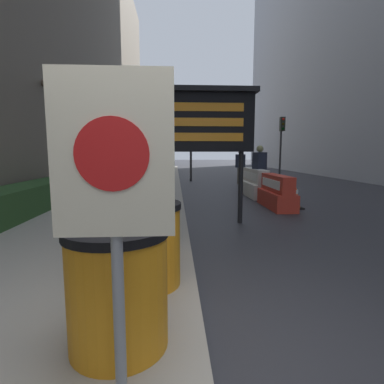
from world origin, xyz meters
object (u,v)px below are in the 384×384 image
Objects in this scene: traffic_cone_mid at (251,183)px; pedestrian_passerby at (240,164)px; jersey_barrier_white at (255,184)px; barrel_drum_back at (148,222)px; jersey_barrier_red_striped at (277,193)px; pedestrian_worker at (259,166)px; barrel_drum_middle at (147,244)px; traffic_light_far_side at (282,134)px; warning_sign at (114,183)px; barrel_drum_foreground at (118,287)px; traffic_light_near_curb at (191,119)px; message_board at (197,122)px; traffic_cone_near at (294,194)px.

pedestrian_passerby reaches higher than traffic_cone_mid.
barrel_drum_back is at bearing -116.77° from jersey_barrier_white.
jersey_barrier_red_striped is 2.26m from pedestrian_worker.
barrel_drum_middle is 0.24× the size of traffic_light_far_side.
jersey_barrier_red_striped is at bearing 64.77° from warning_sign.
barrel_drum_foreground is 0.19× the size of traffic_light_near_curb.
traffic_light_near_curb is (0.38, 9.46, 1.06)m from message_board.
traffic_cone_near is (3.47, 4.77, -0.18)m from barrel_drum_middle.
traffic_light_far_side is at bearing 64.97° from jersey_barrier_white.
jersey_barrier_white is 6.46m from traffic_light_near_curb.
traffic_light_far_side is 5.58m from pedestrian_passerby.
barrel_drum_foreground reaches higher than traffic_cone_mid.
traffic_cone_near is at bearing 29.84° from message_board.
warning_sign is 1.08× the size of pedestrian_passerby.
traffic_cone_near is (3.58, 5.76, -0.18)m from barrel_drum_foreground.
traffic_cone_mid is (0.11, 3.11, -0.05)m from jersey_barrier_red_striped.
warning_sign is at bearing -112.09° from traffic_light_far_side.
jersey_barrier_white is at bearing -70.92° from traffic_light_near_curb.
traffic_cone_near is at bearing -107.70° from traffic_light_far_side.
warning_sign is at bearing -109.25° from jersey_barrier_white.
traffic_light_far_side is 2.09× the size of pedestrian_worker.
traffic_cone_mid is at bearing 71.77° from warning_sign.
traffic_cone_near is at bearing 58.16° from barrel_drum_foreground.
barrel_drum_middle is 7.75m from pedestrian_worker.
warning_sign reaches higher than jersey_barrier_white.
traffic_light_near_curb is 2.72× the size of pedestrian_passerby.
pedestrian_passerby is (3.46, 10.12, 0.39)m from barrel_drum_back.
traffic_cone_mid is at bearing -66.57° from traffic_light_near_curb.
jersey_barrier_red_striped is 0.40× the size of traffic_light_near_curb.
traffic_light_far_side reaches higher than jersey_barrier_red_striped.
jersey_barrier_red_striped is (2.29, 1.69, -1.72)m from message_board.
traffic_light_near_curb is at bearing 84.91° from barrel_drum_middle.
barrel_drum_back is 7.72m from traffic_cone_mid.
jersey_barrier_red_striped is at bearing 58.18° from barrel_drum_middle.
barrel_drum_middle is 1.08× the size of traffic_cone_near.
traffic_cone_near is 0.18× the size of traffic_light_near_curb.
traffic_cone_near is 3.25m from traffic_cone_mid.
barrel_drum_back is at bearing -128.48° from jersey_barrier_red_striped.
barrel_drum_back is 2.65m from warning_sign.
barrel_drum_back is at bearing -83.14° from pedestrian_passerby.
traffic_cone_near is at bearing 61.22° from warning_sign.
barrel_drum_foreground reaches higher than jersey_barrier_red_striped.
pedestrian_worker is at bearing 61.99° from barrel_drum_back.
warning_sign is 7.18m from jersey_barrier_red_striped.
pedestrian_worker reaches higher than barrel_drum_back.
traffic_light_near_curb is 3.53m from pedestrian_passerby.
pedestrian_passerby is (3.50, 12.10, 0.39)m from barrel_drum_foreground.
barrel_drum_middle is 3.64m from message_board.
warning_sign reaches higher than barrel_drum_foreground.
jersey_barrier_red_striped is at bearing -76.19° from traffic_light_near_curb.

